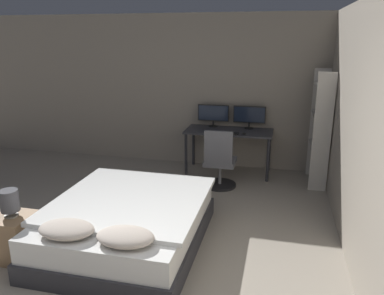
# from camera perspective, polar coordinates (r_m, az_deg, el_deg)

# --- Properties ---
(wall_back) EXTENTS (12.00, 0.06, 2.70)m
(wall_back) POSITION_cam_1_polar(r_m,az_deg,el_deg) (6.79, 2.30, 8.45)
(wall_back) COLOR #9E9384
(wall_back) RESTS_ON ground_plane
(wall_side_right) EXTENTS (0.06, 12.00, 2.70)m
(wall_side_right) POSITION_cam_1_polar(r_m,az_deg,el_deg) (4.08, 24.56, 1.55)
(wall_side_right) COLOR #9E9384
(wall_side_right) RESTS_ON ground_plane
(bed) EXTENTS (1.66, 2.00, 0.61)m
(bed) POSITION_cam_1_polar(r_m,az_deg,el_deg) (4.40, -9.75, -11.27)
(bed) COLOR #2D2D33
(bed) RESTS_ON ground_plane
(nightstand) EXTENTS (0.40, 0.41, 0.49)m
(nightstand) POSITION_cam_1_polar(r_m,az_deg,el_deg) (4.52, -25.39, -12.22)
(nightstand) COLOR #997551
(nightstand) RESTS_ON ground_plane
(bedside_lamp) EXTENTS (0.19, 0.19, 0.29)m
(bedside_lamp) POSITION_cam_1_polar(r_m,az_deg,el_deg) (4.35, -26.07, -7.36)
(bedside_lamp) COLOR gray
(bedside_lamp) RESTS_ON nightstand
(desk) EXTENTS (1.48, 0.66, 0.76)m
(desk) POSITION_cam_1_polar(r_m,az_deg,el_deg) (6.46, 5.63, 1.82)
(desk) COLOR #38383D
(desk) RESTS_ON ground_plane
(monitor_left) EXTENTS (0.56, 0.16, 0.39)m
(monitor_left) POSITION_cam_1_polar(r_m,az_deg,el_deg) (6.66, 3.26, 5.14)
(monitor_left) COLOR black
(monitor_left) RESTS_ON desk
(monitor_right) EXTENTS (0.56, 0.16, 0.39)m
(monitor_right) POSITION_cam_1_polar(r_m,az_deg,el_deg) (6.58, 8.74, 4.84)
(monitor_right) COLOR black
(monitor_right) RESTS_ON desk
(keyboard) EXTENTS (0.39, 0.13, 0.02)m
(keyboard) POSITION_cam_1_polar(r_m,az_deg,el_deg) (6.22, 5.36, 2.21)
(keyboard) COLOR black
(keyboard) RESTS_ON desk
(computer_mouse) EXTENTS (0.07, 0.05, 0.04)m
(computer_mouse) POSITION_cam_1_polar(r_m,az_deg,el_deg) (6.19, 7.97, 2.13)
(computer_mouse) COLOR black
(computer_mouse) RESTS_ON desk
(office_chair) EXTENTS (0.52, 0.52, 0.96)m
(office_chair) POSITION_cam_1_polar(r_m,az_deg,el_deg) (5.87, 4.23, -2.62)
(office_chair) COLOR black
(office_chair) RESTS_ON ground_plane
(bookshelf) EXTENTS (0.27, 0.72, 1.82)m
(bookshelf) POSITION_cam_1_polar(r_m,az_deg,el_deg) (6.16, 19.04, 3.21)
(bookshelf) COLOR beige
(bookshelf) RESTS_ON ground_plane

